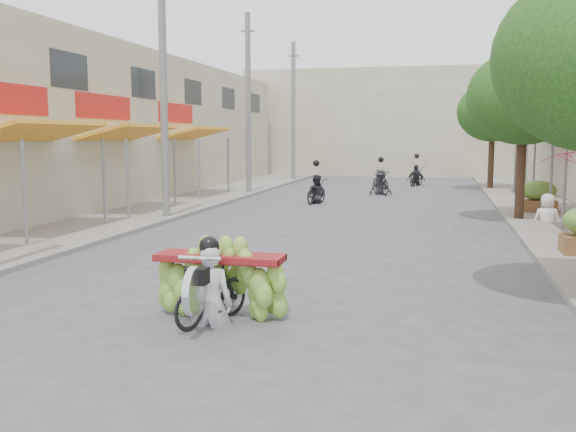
# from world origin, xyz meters

# --- Properties ---
(ground) EXTENTS (120.00, 120.00, 0.00)m
(ground) POSITION_xyz_m (0.00, 0.00, 0.00)
(ground) COLOR #525357
(ground) RESTS_ON ground
(sidewalk_left) EXTENTS (4.00, 60.00, 0.12)m
(sidewalk_left) POSITION_xyz_m (-7.00, 15.00, 0.06)
(sidewalk_left) COLOR gray
(sidewalk_left) RESTS_ON ground
(sidewalk_right) EXTENTS (4.00, 60.00, 0.12)m
(sidewalk_right) POSITION_xyz_m (7.00, 15.00, 0.06)
(sidewalk_right) COLOR gray
(sidewalk_right) RESTS_ON ground
(shophouse_row_left) EXTENTS (9.77, 40.00, 6.00)m
(shophouse_row_left) POSITION_xyz_m (-11.98, 13.98, 3.00)
(shophouse_row_left) COLOR #BFB697
(shophouse_row_left) RESTS_ON ground
(far_building) EXTENTS (20.00, 6.00, 7.00)m
(far_building) POSITION_xyz_m (0.00, 38.00, 3.50)
(far_building) COLOR #BFB697
(far_building) RESTS_ON ground
(utility_pole_mid) EXTENTS (0.60, 0.24, 8.00)m
(utility_pole_mid) POSITION_xyz_m (-5.40, 12.00, 4.03)
(utility_pole_mid) COLOR slate
(utility_pole_mid) RESTS_ON ground
(utility_pole_far) EXTENTS (0.60, 0.24, 8.00)m
(utility_pole_far) POSITION_xyz_m (-5.40, 21.00, 4.03)
(utility_pole_far) COLOR slate
(utility_pole_far) RESTS_ON ground
(utility_pole_back) EXTENTS (0.60, 0.24, 8.00)m
(utility_pole_back) POSITION_xyz_m (-5.40, 30.00, 4.03)
(utility_pole_back) COLOR slate
(utility_pole_back) RESTS_ON ground
(street_tree_mid) EXTENTS (3.40, 3.40, 5.25)m
(street_tree_mid) POSITION_xyz_m (5.40, 14.00, 3.78)
(street_tree_mid) COLOR #3A2719
(street_tree_mid) RESTS_ON ground
(street_tree_far) EXTENTS (3.40, 3.40, 5.25)m
(street_tree_far) POSITION_xyz_m (5.40, 26.00, 3.78)
(street_tree_far) COLOR #3A2719
(street_tree_far) RESTS_ON ground
(produce_crate_far) EXTENTS (1.20, 0.88, 1.16)m
(produce_crate_far) POSITION_xyz_m (6.20, 16.00, 0.71)
(produce_crate_far) COLOR brown
(produce_crate_far) RESTS_ON ground
(banana_motorbike) EXTENTS (2.20, 1.78, 2.11)m
(banana_motorbike) POSITION_xyz_m (-0.08, 1.75, 0.71)
(banana_motorbike) COLOR black
(banana_motorbike) RESTS_ON ground
(pedestrian) EXTENTS (0.84, 0.54, 1.63)m
(pedestrian) POSITION_xyz_m (6.16, 13.62, 0.93)
(pedestrian) COLOR white
(pedestrian) RESTS_ON ground
(bg_motorbike_a) EXTENTS (0.92, 1.74, 1.95)m
(bg_motorbike_a) POSITION_xyz_m (-1.72, 17.94, 0.74)
(bg_motorbike_a) COLOR black
(bg_motorbike_a) RESTS_ON ground
(bg_motorbike_b) EXTENTS (1.35, 1.95, 1.95)m
(bg_motorbike_b) POSITION_xyz_m (0.41, 22.30, 0.82)
(bg_motorbike_b) COLOR black
(bg_motorbike_b) RESTS_ON ground
(bg_motorbike_c) EXTENTS (1.12, 1.91, 1.95)m
(bg_motorbike_c) POSITION_xyz_m (1.78, 27.90, 0.77)
(bg_motorbike_c) COLOR black
(bg_motorbike_c) RESTS_ON ground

